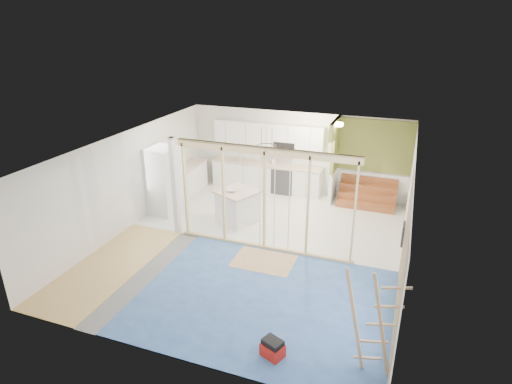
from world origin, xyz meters
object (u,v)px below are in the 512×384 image
(fridge, at_px, (164,181))
(ladder, at_px, (371,323))
(island, at_px, (237,207))
(toolbox, at_px, (273,349))

(fridge, bearing_deg, ladder, -25.84)
(fridge, height_order, ladder, fridge)
(island, xyz_separation_m, toolbox, (2.49, -4.50, -0.31))
(island, height_order, toolbox, island)
(fridge, bearing_deg, toolbox, -35.07)
(island, bearing_deg, toolbox, -37.02)
(ladder, bearing_deg, island, 131.82)
(fridge, xyz_separation_m, ladder, (6.22, -4.19, -0.06))
(fridge, distance_m, ladder, 7.49)
(toolbox, bearing_deg, fridge, 160.06)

